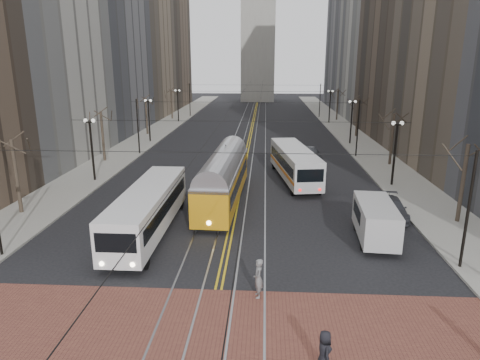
# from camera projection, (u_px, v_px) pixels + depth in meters

# --- Properties ---
(ground) EXTENTS (260.00, 260.00, 0.00)m
(ground) POSITION_uv_depth(u_px,v_px,m) (220.00, 280.00, 22.10)
(ground) COLOR black
(ground) RESTS_ON ground
(sidewalk_left) EXTENTS (5.00, 140.00, 0.15)m
(sidewalk_left) POSITION_uv_depth(u_px,v_px,m) (154.00, 133.00, 66.18)
(sidewalk_left) COLOR gray
(sidewalk_left) RESTS_ON ground
(sidewalk_right) EXTENTS (5.00, 140.00, 0.15)m
(sidewalk_right) POSITION_uv_depth(u_px,v_px,m) (350.00, 135.00, 64.49)
(sidewalk_right) COLOR gray
(sidewalk_right) RESTS_ON ground
(crosswalk_band) EXTENTS (25.00, 6.00, 0.01)m
(crosswalk_band) POSITION_uv_depth(u_px,v_px,m) (211.00, 326.00, 18.25)
(crosswalk_band) COLOR brown
(crosswalk_band) RESTS_ON ground
(streetcar_rails) EXTENTS (4.80, 130.00, 0.02)m
(streetcar_rails) POSITION_uv_depth(u_px,v_px,m) (250.00, 135.00, 65.36)
(streetcar_rails) COLOR gray
(streetcar_rails) RESTS_ON ground
(centre_lines) EXTENTS (0.42, 130.00, 0.01)m
(centre_lines) POSITION_uv_depth(u_px,v_px,m) (250.00, 135.00, 65.35)
(centre_lines) COLOR gold
(centre_lines) RESTS_ON ground
(building_left_mid) EXTENTS (16.00, 20.00, 34.00)m
(building_left_mid) POSITION_uv_depth(u_px,v_px,m) (79.00, 18.00, 63.16)
(building_left_mid) COLOR slate
(building_left_mid) RESTS_ON ground
(building_left_far) EXTENTS (16.00, 20.00, 40.00)m
(building_left_far) POSITION_uv_depth(u_px,v_px,m) (149.00, 21.00, 100.80)
(building_left_far) COLOR brown
(building_left_far) RESTS_ON ground
(building_right_mid) EXTENTS (16.00, 20.00, 34.00)m
(building_right_mid) POSITION_uv_depth(u_px,v_px,m) (432.00, 16.00, 60.30)
(building_right_mid) COLOR brown
(building_right_mid) RESTS_ON ground
(building_right_far) EXTENTS (16.00, 20.00, 40.00)m
(building_right_far) POSITION_uv_depth(u_px,v_px,m) (368.00, 19.00, 97.94)
(building_right_far) COLOR slate
(building_right_far) RESTS_ON ground
(lamp_posts) EXTENTS (27.60, 57.20, 5.60)m
(lamp_posts) POSITION_uv_depth(u_px,v_px,m) (246.00, 134.00, 48.98)
(lamp_posts) COLOR black
(lamp_posts) RESTS_ON ground
(street_trees) EXTENTS (31.68, 53.28, 5.60)m
(street_trees) POSITION_uv_depth(u_px,v_px,m) (248.00, 126.00, 55.23)
(street_trees) COLOR #382D23
(street_trees) RESTS_ON ground
(trolley_wires) EXTENTS (25.96, 120.00, 6.60)m
(trolley_wires) POSITION_uv_depth(u_px,v_px,m) (248.00, 119.00, 54.56)
(trolley_wires) COLOR black
(trolley_wires) RESTS_ON ground
(transit_bus) EXTENTS (2.60, 12.17, 3.04)m
(transit_bus) POSITION_uv_depth(u_px,v_px,m) (148.00, 212.00, 27.63)
(transit_bus) COLOR white
(transit_bus) RESTS_ON ground
(streetcar) EXTENTS (3.15, 13.95, 3.27)m
(streetcar) POSITION_uv_depth(u_px,v_px,m) (223.00, 182.00, 33.86)
(streetcar) COLOR orange
(streetcar) RESTS_ON ground
(rear_bus) EXTENTS (4.30, 11.98, 3.06)m
(rear_bus) POSITION_uv_depth(u_px,v_px,m) (294.00, 165.00, 40.00)
(rear_bus) COLOR silver
(rear_bus) RESTS_ON ground
(cargo_van) EXTENTS (2.50, 5.64, 2.43)m
(cargo_van) POSITION_uv_depth(u_px,v_px,m) (375.00, 222.00, 26.63)
(cargo_van) COLOR #B9B9B9
(cargo_van) RESTS_ON ground
(sedan_grey) EXTENTS (2.33, 4.57, 1.49)m
(sedan_grey) POSITION_uv_depth(u_px,v_px,m) (312.00, 153.00, 48.78)
(sedan_grey) COLOR #3C3E43
(sedan_grey) RESTS_ON ground
(sedan_parked) EXTENTS (2.20, 4.69, 1.32)m
(sedan_parked) POSITION_uv_depth(u_px,v_px,m) (392.00, 208.00, 30.89)
(sedan_parked) COLOR #43454B
(sedan_parked) RESTS_ON ground
(pedestrian_a) EXTENTS (0.66, 0.89, 1.66)m
(pedestrian_a) POSITION_uv_depth(u_px,v_px,m) (324.00, 352.00, 15.38)
(pedestrian_a) COLOR black
(pedestrian_a) RESTS_ON crosswalk_band
(pedestrian_b) EXTENTS (0.55, 0.76, 1.94)m
(pedestrian_b) POSITION_uv_depth(u_px,v_px,m) (258.00, 278.00, 20.28)
(pedestrian_b) COLOR slate
(pedestrian_b) RESTS_ON crosswalk_band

